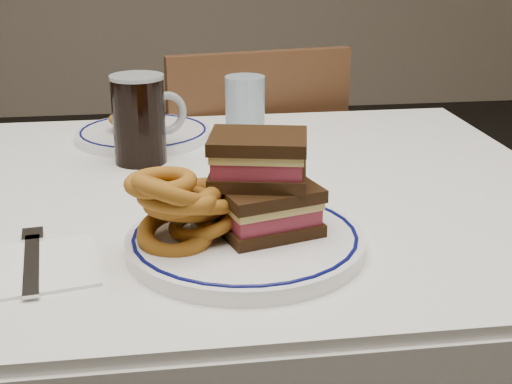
{
  "coord_description": "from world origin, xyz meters",
  "views": [
    {
      "loc": [
        0.02,
        -1.0,
        1.12
      ],
      "look_at": [
        0.14,
        -0.2,
        0.82
      ],
      "focal_mm": 50.0,
      "sensor_mm": 36.0,
      "label": 1
    }
  ],
  "objects": [
    {
      "name": "dining_table",
      "position": [
        0.0,
        0.0,
        0.64
      ],
      "size": [
        1.27,
        0.87,
        0.75
      ],
      "color": "white",
      "rests_on": "floor"
    },
    {
      "name": "chair_far",
      "position": [
        0.22,
        0.59,
        0.47
      ],
      "size": [
        0.47,
        0.47,
        0.87
      ],
      "color": "#3F2714",
      "rests_on": "floor"
    },
    {
      "name": "main_plate",
      "position": [
        0.12,
        -0.22,
        0.76
      ],
      "size": [
        0.29,
        0.29,
        0.02
      ],
      "color": "white",
      "rests_on": "dining_table"
    },
    {
      "name": "reuben_sandwich",
      "position": [
        0.14,
        -0.21,
        0.83
      ],
      "size": [
        0.14,
        0.13,
        0.12
      ],
      "color": "black",
      "rests_on": "main_plate"
    },
    {
      "name": "onion_rings_main",
      "position": [
        0.04,
        -0.22,
        0.81
      ],
      "size": [
        0.13,
        0.14,
        0.12
      ],
      "color": "brown",
      "rests_on": "main_plate"
    },
    {
      "name": "ketchup_ramekin",
      "position": [
        0.1,
        -0.15,
        0.79
      ],
      "size": [
        0.06,
        0.06,
        0.04
      ],
      "color": "silver",
      "rests_on": "main_plate"
    },
    {
      "name": "beer_mug",
      "position": [
        -0.01,
        0.14,
        0.82
      ],
      "size": [
        0.12,
        0.09,
        0.14
      ],
      "color": "black",
      "rests_on": "dining_table"
    },
    {
      "name": "water_glass",
      "position": [
        0.18,
        0.26,
        0.81
      ],
      "size": [
        0.07,
        0.07,
        0.11
      ],
      "primitive_type": "cylinder",
      "color": "#93B0BE",
      "rests_on": "dining_table"
    },
    {
      "name": "far_plate",
      "position": [
        -0.0,
        0.28,
        0.76
      ],
      "size": [
        0.24,
        0.24,
        0.02
      ],
      "color": "white",
      "rests_on": "dining_table"
    },
    {
      "name": "onion_rings_far",
      "position": [
        -0.01,
        0.27,
        0.78
      ],
      "size": [
        0.11,
        0.1,
        0.05
      ],
      "color": "brown",
      "rests_on": "far_plate"
    },
    {
      "name": "napkin_fork",
      "position": [
        -0.13,
        -0.23,
        0.75
      ],
      "size": [
        0.16,
        0.19,
        0.01
      ],
      "color": "white",
      "rests_on": "dining_table"
    }
  ]
}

